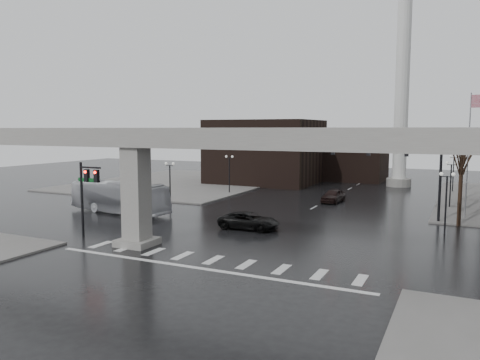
{
  "coord_description": "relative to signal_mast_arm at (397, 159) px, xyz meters",
  "views": [
    {
      "loc": [
        14.58,
        -27.42,
        8.63
      ],
      "look_at": [
        -1.64,
        6.51,
        4.5
      ],
      "focal_mm": 35.0,
      "sensor_mm": 36.0,
      "label": 1
    }
  ],
  "objects": [
    {
      "name": "ground",
      "position": [
        -8.99,
        -18.8,
        -5.83
      ],
      "size": [
        160.0,
        160.0,
        0.0
      ],
      "primitive_type": "plane",
      "color": "black",
      "rests_on": "ground"
    },
    {
      "name": "sidewalk_nw",
      "position": [
        -34.99,
        17.2,
        -5.75
      ],
      "size": [
        28.0,
        36.0,
        0.15
      ],
      "primitive_type": "cube",
      "color": "slate",
      "rests_on": "ground"
    },
    {
      "name": "elevated_guideway",
      "position": [
        -7.73,
        -18.8,
        1.05
      ],
      "size": [
        48.0,
        2.6,
        8.7
      ],
      "color": "gray",
      "rests_on": "ground"
    },
    {
      "name": "building_far_left",
      "position": [
        -22.99,
        23.2,
        -0.83
      ],
      "size": [
        16.0,
        14.0,
        10.0
      ],
      "primitive_type": "cube",
      "color": "black",
      "rests_on": "ground"
    },
    {
      "name": "building_far_mid",
      "position": [
        -10.99,
        33.2,
        -1.83
      ],
      "size": [
        10.0,
        10.0,
        8.0
      ],
      "primitive_type": "cube",
      "color": "black",
      "rests_on": "ground"
    },
    {
      "name": "smokestack",
      "position": [
        -2.99,
        27.2,
        7.52
      ],
      "size": [
        3.6,
        3.6,
        30.0
      ],
      "color": "silver",
      "rests_on": "ground"
    },
    {
      "name": "signal_mast_arm",
      "position": [
        0.0,
        0.0,
        0.0
      ],
      "size": [
        12.12,
        0.43,
        8.0
      ],
      "color": "black",
      "rests_on": "ground"
    },
    {
      "name": "signal_left_pole",
      "position": [
        -21.24,
        -18.3,
        -1.76
      ],
      "size": [
        2.3,
        0.3,
        6.0
      ],
      "color": "black",
      "rests_on": "ground"
    },
    {
      "name": "flagpole_assembly",
      "position": [
        6.3,
        3.2,
        1.7
      ],
      "size": [
        2.06,
        0.12,
        12.0
      ],
      "color": "silver",
      "rests_on": "ground"
    },
    {
      "name": "lamp_right_0",
      "position": [
        4.51,
        -4.8,
        -2.36
      ],
      "size": [
        1.22,
        0.32,
        5.11
      ],
      "color": "black",
      "rests_on": "ground"
    },
    {
      "name": "lamp_right_1",
      "position": [
        4.51,
        9.2,
        -2.36
      ],
      "size": [
        1.22,
        0.32,
        5.11
      ],
      "color": "black",
      "rests_on": "ground"
    },
    {
      "name": "lamp_right_2",
      "position": [
        4.51,
        23.2,
        -2.36
      ],
      "size": [
        1.22,
        0.32,
        5.11
      ],
      "color": "black",
      "rests_on": "ground"
    },
    {
      "name": "lamp_left_0",
      "position": [
        -22.49,
        -4.8,
        -2.36
      ],
      "size": [
        1.22,
        0.32,
        5.11
      ],
      "color": "black",
      "rests_on": "ground"
    },
    {
      "name": "lamp_left_1",
      "position": [
        -22.49,
        9.2,
        -2.36
      ],
      "size": [
        1.22,
        0.32,
        5.11
      ],
      "color": "black",
      "rests_on": "ground"
    },
    {
      "name": "lamp_left_2",
      "position": [
        -22.49,
        23.2,
        -2.36
      ],
      "size": [
        1.22,
        0.32,
        5.11
      ],
      "color": "black",
      "rests_on": "ground"
    },
    {
      "name": "tree_right_0",
      "position": [
        5.54,
        -0.78,
        -3.04
      ],
      "size": [
        1.09,
        1.58,
        7.5
      ],
      "color": "black",
      "rests_on": "ground"
    },
    {
      "name": "tree_right_1",
      "position": [
        5.54,
        7.22,
        -2.98
      ],
      "size": [
        1.09,
        1.61,
        7.67
      ],
      "color": "black",
      "rests_on": "ground"
    },
    {
      "name": "tree_right_2",
      "position": [
        5.54,
        15.22,
        -2.91
      ],
      "size": [
        1.1,
        1.63,
        7.85
      ],
      "color": "black",
      "rests_on": "ground"
    },
    {
      "name": "tree_right_3",
      "position": [
        5.54,
        23.22,
        -2.85
      ],
      "size": [
        1.11,
        1.66,
        8.02
      ],
      "color": "black",
      "rests_on": "ground"
    },
    {
      "name": "tree_right_4",
      "position": [
        5.54,
        31.22,
        -2.79
      ],
      "size": [
        1.12,
        1.69,
        8.19
      ],
      "color": "black",
      "rests_on": "ground"
    },
    {
      "name": "pickup_truck",
      "position": [
        -10.82,
        -10.11,
        -5.09
      ],
      "size": [
        5.36,
        2.6,
        1.47
      ],
      "primitive_type": "imported",
      "rotation": [
        0.0,
        0.0,
        1.6
      ],
      "color": "black",
      "rests_on": "ground"
    },
    {
      "name": "city_bus",
      "position": [
        -26.12,
        -8.71,
        -4.17
      ],
      "size": [
        12.19,
        4.38,
        3.32
      ],
      "primitive_type": "imported",
      "rotation": [
        0.0,
        0.0,
        1.43
      ],
      "color": "silver",
      "rests_on": "ground"
    },
    {
      "name": "far_car",
      "position": [
        -8.01,
        7.77,
        -5.05
      ],
      "size": [
        2.22,
        4.73,
        1.56
      ],
      "primitive_type": "imported",
      "rotation": [
        0.0,
        0.0,
        -0.08
      ],
      "color": "black",
      "rests_on": "ground"
    }
  ]
}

